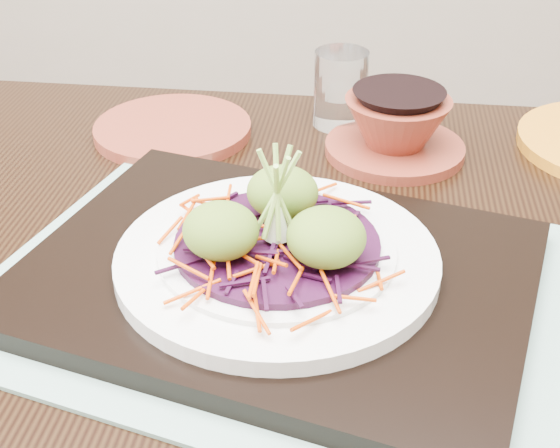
# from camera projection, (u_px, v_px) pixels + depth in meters

# --- Properties ---
(dining_table) EXTENTS (1.14, 0.77, 0.71)m
(dining_table) POSITION_uv_depth(u_px,v_px,m) (312.00, 353.00, 0.71)
(dining_table) COLOR black
(dining_table) RESTS_ON ground
(placemat) EXTENTS (0.54, 0.46, 0.00)m
(placemat) POSITION_uv_depth(u_px,v_px,m) (277.00, 286.00, 0.64)
(placemat) COLOR #86AD9F
(placemat) RESTS_ON dining_table
(serving_tray) EXTENTS (0.46, 0.39, 0.02)m
(serving_tray) POSITION_uv_depth(u_px,v_px,m) (277.00, 275.00, 0.63)
(serving_tray) COLOR black
(serving_tray) RESTS_ON placemat
(white_plate) EXTENTS (0.26, 0.26, 0.02)m
(white_plate) POSITION_uv_depth(u_px,v_px,m) (277.00, 258.00, 0.62)
(white_plate) COLOR white
(white_plate) RESTS_ON serving_tray
(cabbage_bed) EXTENTS (0.16, 0.16, 0.01)m
(cabbage_bed) POSITION_uv_depth(u_px,v_px,m) (277.00, 244.00, 0.62)
(cabbage_bed) COLOR #300928
(cabbage_bed) RESTS_ON white_plate
(carrot_julienne) EXTENTS (0.20, 0.20, 0.01)m
(carrot_julienne) POSITION_uv_depth(u_px,v_px,m) (277.00, 235.00, 0.61)
(carrot_julienne) COLOR #C63D03
(carrot_julienne) RESTS_ON cabbage_bed
(guacamole_scoops) EXTENTS (0.14, 0.13, 0.04)m
(guacamole_scoops) POSITION_uv_depth(u_px,v_px,m) (277.00, 220.00, 0.60)
(guacamole_scoops) COLOR #4F7322
(guacamole_scoops) RESTS_ON cabbage_bed
(scallion_garnish) EXTENTS (0.06, 0.06, 0.09)m
(scallion_garnish) POSITION_uv_depth(u_px,v_px,m) (277.00, 197.00, 0.59)
(scallion_garnish) COLOR #8BB94A
(scallion_garnish) RESTS_ON cabbage_bed
(terracotta_side_plate) EXTENTS (0.23, 0.23, 0.01)m
(terracotta_side_plate) POSITION_uv_depth(u_px,v_px,m) (173.00, 129.00, 0.88)
(terracotta_side_plate) COLOR maroon
(terracotta_side_plate) RESTS_ON dining_table
(water_glass) EXTENTS (0.08, 0.08, 0.09)m
(water_glass) POSITION_uv_depth(u_px,v_px,m) (341.00, 89.00, 0.89)
(water_glass) COLOR white
(water_glass) RESTS_ON dining_table
(terracotta_bowl_set) EXTENTS (0.19, 0.19, 0.06)m
(terracotta_bowl_set) POSITION_uv_depth(u_px,v_px,m) (396.00, 130.00, 0.83)
(terracotta_bowl_set) COLOR maroon
(terracotta_bowl_set) RESTS_ON dining_table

